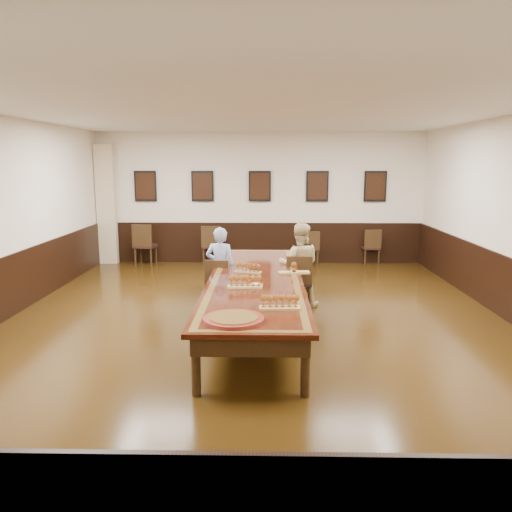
{
  "coord_description": "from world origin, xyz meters",
  "views": [
    {
      "loc": [
        0.16,
        -7.29,
        2.46
      ],
      "look_at": [
        0.0,
        0.5,
        1.0
      ],
      "focal_mm": 35.0,
      "sensor_mm": 36.0,
      "label": 1
    }
  ],
  "objects_px": {
    "conference_table": "(255,287)",
    "spare_chair_a": "(145,244)",
    "person_man": "(220,267)",
    "person_woman": "(299,265)",
    "spare_chair_c": "(310,248)",
    "carved_platter": "(234,319)",
    "spare_chair_b": "(212,245)",
    "spare_chair_d": "(370,246)",
    "chair_man": "(219,283)",
    "chair_woman": "(299,281)"
  },
  "relations": [
    {
      "from": "chair_man",
      "to": "spare_chair_c",
      "type": "height_order",
      "value": "chair_man"
    },
    {
      "from": "chair_man",
      "to": "chair_woman",
      "type": "height_order",
      "value": "chair_woman"
    },
    {
      "from": "spare_chair_c",
      "to": "conference_table",
      "type": "bearing_deg",
      "value": 73.12
    },
    {
      "from": "spare_chair_b",
      "to": "carved_platter",
      "type": "xyz_separation_m",
      "value": [
        0.99,
        -6.79,
        0.29
      ]
    },
    {
      "from": "person_man",
      "to": "spare_chair_d",
      "type": "bearing_deg",
      "value": -122.97
    },
    {
      "from": "spare_chair_b",
      "to": "spare_chair_d",
      "type": "xyz_separation_m",
      "value": [
        3.91,
        0.12,
        -0.05
      ]
    },
    {
      "from": "chair_woman",
      "to": "spare_chair_d",
      "type": "height_order",
      "value": "chair_woman"
    },
    {
      "from": "spare_chair_c",
      "to": "chair_woman",
      "type": "bearing_deg",
      "value": 79.93
    },
    {
      "from": "spare_chair_a",
      "to": "conference_table",
      "type": "relative_size",
      "value": 0.2
    },
    {
      "from": "chair_woman",
      "to": "spare_chair_d",
      "type": "distance_m",
      "value": 4.28
    },
    {
      "from": "spare_chair_b",
      "to": "spare_chair_d",
      "type": "height_order",
      "value": "spare_chair_b"
    },
    {
      "from": "chair_man",
      "to": "conference_table",
      "type": "height_order",
      "value": "chair_man"
    },
    {
      "from": "chair_man",
      "to": "chair_woman",
      "type": "relative_size",
      "value": 0.94
    },
    {
      "from": "chair_man",
      "to": "spare_chair_d",
      "type": "relative_size",
      "value": 0.99
    },
    {
      "from": "chair_man",
      "to": "spare_chair_b",
      "type": "distance_m",
      "value": 3.79
    },
    {
      "from": "chair_man",
      "to": "carved_platter",
      "type": "relative_size",
      "value": 1.2
    },
    {
      "from": "spare_chair_a",
      "to": "conference_table",
      "type": "bearing_deg",
      "value": 126.42
    },
    {
      "from": "chair_man",
      "to": "person_woman",
      "type": "distance_m",
      "value": 1.41
    },
    {
      "from": "person_woman",
      "to": "spare_chair_a",
      "type": "bearing_deg",
      "value": -41.01
    },
    {
      "from": "spare_chair_a",
      "to": "person_man",
      "type": "relative_size",
      "value": 0.73
    },
    {
      "from": "chair_man",
      "to": "spare_chair_c",
      "type": "bearing_deg",
      "value": -108.15
    },
    {
      "from": "spare_chair_a",
      "to": "person_woman",
      "type": "bearing_deg",
      "value": 140.95
    },
    {
      "from": "person_woman",
      "to": "spare_chair_c",
      "type": "bearing_deg",
      "value": -94.82
    },
    {
      "from": "spare_chair_b",
      "to": "person_woman",
      "type": "height_order",
      "value": "person_woman"
    },
    {
      "from": "person_man",
      "to": "person_woman",
      "type": "bearing_deg",
      "value": -167.29
    },
    {
      "from": "spare_chair_c",
      "to": "carved_platter",
      "type": "bearing_deg",
      "value": 75.96
    },
    {
      "from": "spare_chair_b",
      "to": "carved_platter",
      "type": "relative_size",
      "value": 1.33
    },
    {
      "from": "spare_chair_b",
      "to": "person_man",
      "type": "height_order",
      "value": "person_man"
    },
    {
      "from": "spare_chair_a",
      "to": "spare_chair_c",
      "type": "xyz_separation_m",
      "value": [
        4.01,
        0.11,
        -0.09
      ]
    },
    {
      "from": "spare_chair_d",
      "to": "person_woman",
      "type": "bearing_deg",
      "value": 58.05
    },
    {
      "from": "spare_chair_d",
      "to": "conference_table",
      "type": "distance_m",
      "value": 5.56
    },
    {
      "from": "spare_chair_b",
      "to": "person_man",
      "type": "xyz_separation_m",
      "value": [
        0.56,
        -3.66,
        0.21
      ]
    },
    {
      "from": "spare_chair_a",
      "to": "carved_platter",
      "type": "xyz_separation_m",
      "value": [
        2.58,
        -6.65,
        0.27
      ]
    },
    {
      "from": "spare_chair_d",
      "to": "spare_chair_c",
      "type": "bearing_deg",
      "value": 2.16
    },
    {
      "from": "spare_chair_a",
      "to": "chair_man",
      "type": "bearing_deg",
      "value": 125.84
    },
    {
      "from": "chair_woman",
      "to": "carved_platter",
      "type": "bearing_deg",
      "value": 76.86
    },
    {
      "from": "chair_man",
      "to": "spare_chair_d",
      "type": "bearing_deg",
      "value": -122.41
    },
    {
      "from": "chair_woman",
      "to": "spare_chair_c",
      "type": "xyz_separation_m",
      "value": [
        0.51,
        3.63,
        -0.04
      ]
    },
    {
      "from": "spare_chair_d",
      "to": "carved_platter",
      "type": "bearing_deg",
      "value": 63.54
    },
    {
      "from": "person_woman",
      "to": "carved_platter",
      "type": "distance_m",
      "value": 3.36
    },
    {
      "from": "person_man",
      "to": "person_woman",
      "type": "relative_size",
      "value": 0.96
    },
    {
      "from": "chair_man",
      "to": "conference_table",
      "type": "bearing_deg",
      "value": 131.83
    },
    {
      "from": "conference_table",
      "to": "spare_chair_a",
      "type": "bearing_deg",
      "value": 121.17
    },
    {
      "from": "spare_chair_d",
      "to": "conference_table",
      "type": "relative_size",
      "value": 0.18
    },
    {
      "from": "person_man",
      "to": "chair_woman",
      "type": "bearing_deg",
      "value": -171.44
    },
    {
      "from": "person_man",
      "to": "conference_table",
      "type": "distance_m",
      "value": 1.23
    },
    {
      "from": "spare_chair_c",
      "to": "spare_chair_d",
      "type": "distance_m",
      "value": 1.5
    },
    {
      "from": "spare_chair_b",
      "to": "carved_platter",
      "type": "distance_m",
      "value": 6.87
    },
    {
      "from": "chair_man",
      "to": "carved_platter",
      "type": "distance_m",
      "value": 3.09
    },
    {
      "from": "spare_chair_c",
      "to": "carved_platter",
      "type": "relative_size",
      "value": 1.17
    }
  ]
}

